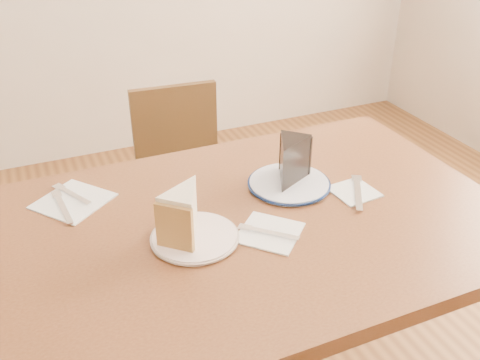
% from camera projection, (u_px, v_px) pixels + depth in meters
% --- Properties ---
extents(table, '(1.20, 0.80, 0.75)m').
position_uv_depth(table, '(255.00, 251.00, 1.31)').
color(table, '#482513').
rests_on(table, ground).
extents(chair_far, '(0.41, 0.41, 0.78)m').
position_uv_depth(chair_far, '(186.00, 182.00, 2.03)').
color(chair_far, '#372210').
rests_on(chair_far, ground).
extents(plate_cream, '(0.19, 0.19, 0.01)m').
position_uv_depth(plate_cream, '(195.00, 237.00, 1.18)').
color(plate_cream, white).
rests_on(plate_cream, table).
extents(plate_navy, '(0.21, 0.21, 0.01)m').
position_uv_depth(plate_navy, '(289.00, 184.00, 1.39)').
color(plate_navy, white).
rests_on(plate_navy, table).
extents(carrot_cake, '(0.14, 0.14, 0.10)m').
position_uv_depth(carrot_cake, '(186.00, 212.00, 1.16)').
color(carrot_cake, beige).
rests_on(carrot_cake, plate_cream).
extents(chocolate_cake, '(0.14, 0.14, 0.10)m').
position_uv_depth(chocolate_cake, '(289.00, 164.00, 1.35)').
color(chocolate_cake, black).
rests_on(chocolate_cake, plate_navy).
extents(napkin_cream, '(0.18, 0.18, 0.00)m').
position_uv_depth(napkin_cream, '(270.00, 233.00, 1.20)').
color(napkin_cream, white).
rests_on(napkin_cream, table).
extents(napkin_navy, '(0.12, 0.12, 0.00)m').
position_uv_depth(napkin_navy, '(354.00, 192.00, 1.36)').
color(napkin_navy, white).
rests_on(napkin_navy, table).
extents(napkin_spare, '(0.22, 0.22, 0.00)m').
position_uv_depth(napkin_spare, '(73.00, 201.00, 1.32)').
color(napkin_spare, white).
rests_on(napkin_spare, table).
extents(fork_cream, '(0.11, 0.11, 0.00)m').
position_uv_depth(fork_cream, '(269.00, 233.00, 1.20)').
color(fork_cream, silver).
rests_on(fork_cream, napkin_cream).
extents(knife_navy, '(0.10, 0.15, 0.00)m').
position_uv_depth(knife_navy, '(358.00, 193.00, 1.35)').
color(knife_navy, silver).
rests_on(knife_navy, napkin_navy).
extents(fork_spare, '(0.08, 0.13, 0.00)m').
position_uv_depth(fork_spare, '(72.00, 194.00, 1.34)').
color(fork_spare, silver).
rests_on(fork_spare, napkin_spare).
extents(knife_spare, '(0.03, 0.16, 0.00)m').
position_uv_depth(knife_spare, '(63.00, 207.00, 1.29)').
color(knife_spare, white).
rests_on(knife_spare, napkin_spare).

